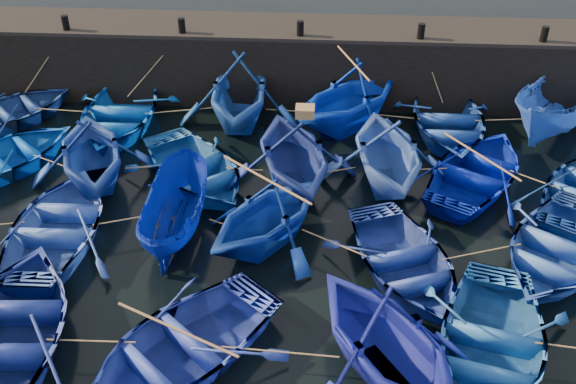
{
  "coord_description": "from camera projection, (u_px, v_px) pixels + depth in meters",
  "views": [
    {
      "loc": [
        0.91,
        -10.97,
        10.78
      ],
      "look_at": [
        0.0,
        3.2,
        0.7
      ],
      "focal_mm": 40.0,
      "sensor_mm": 36.0,
      "label": 1
    }
  ],
  "objects": [
    {
      "name": "ground",
      "position": [
        279.0,
        294.0,
        15.21
      ],
      "size": [
        120.0,
        120.0,
        0.0
      ],
      "primitive_type": "plane",
      "color": "black",
      "rests_on": "ground"
    },
    {
      "name": "quay_wall",
      "position": [
        301.0,
        62.0,
        23.03
      ],
      "size": [
        26.0,
        2.5,
        2.5
      ],
      "primitive_type": "cube",
      "color": "black",
      "rests_on": "ground"
    },
    {
      "name": "quay_top",
      "position": [
        301.0,
        27.0,
        22.27
      ],
      "size": [
        26.0,
        2.5,
        0.12
      ],
      "primitive_type": "cube",
      "color": "black",
      "rests_on": "quay_wall"
    },
    {
      "name": "bollard_0",
      "position": [
        65.0,
        23.0,
        21.78
      ],
      "size": [
        0.24,
        0.24,
        0.5
      ],
      "primitive_type": "cylinder",
      "color": "black",
      "rests_on": "quay_top"
    },
    {
      "name": "bollard_1",
      "position": [
        182.0,
        25.0,
        21.57
      ],
      "size": [
        0.24,
        0.24,
        0.5
      ],
      "primitive_type": "cylinder",
      "color": "black",
      "rests_on": "quay_top"
    },
    {
      "name": "bollard_2",
      "position": [
        300.0,
        28.0,
        21.36
      ],
      "size": [
        0.24,
        0.24,
        0.5
      ],
      "primitive_type": "cylinder",
      "color": "black",
      "rests_on": "quay_top"
    },
    {
      "name": "bollard_3",
      "position": [
        421.0,
        31.0,
        21.15
      ],
      "size": [
        0.24,
        0.24,
        0.5
      ],
      "primitive_type": "cylinder",
      "color": "black",
      "rests_on": "quay_top"
    },
    {
      "name": "bollard_4",
      "position": [
        544.0,
        34.0,
        20.95
      ],
      "size": [
        0.24,
        0.24,
        0.5
      ],
      "primitive_type": "cylinder",
      "color": "black",
      "rests_on": "quay_top"
    },
    {
      "name": "boat_0",
      "position": [
        12.0,
        110.0,
        21.75
      ],
      "size": [
        5.21,
        5.26,
        0.9
      ],
      "primitive_type": "imported",
      "rotation": [
        0.0,
        0.0,
        2.38
      ],
      "color": "navy",
      "rests_on": "ground"
    },
    {
      "name": "boat_1",
      "position": [
        118.0,
        113.0,
        21.4
      ],
      "size": [
        3.83,
        5.26,
        1.07
      ],
      "primitive_type": "imported",
      "rotation": [
        0.0,
        0.0,
        0.03
      ],
      "color": "blue",
      "rests_on": "ground"
    },
    {
      "name": "boat_2",
      "position": [
        239.0,
        90.0,
        21.26
      ],
      "size": [
        4.27,
        4.88,
        2.47
      ],
      "primitive_type": "imported",
      "rotation": [
        0.0,
        0.0,
        0.05
      ],
      "color": "#1C4C9E",
      "rests_on": "ground"
    },
    {
      "name": "boat_3",
      "position": [
        350.0,
        96.0,
        20.98
      ],
      "size": [
        5.98,
        5.98,
        2.39
      ],
      "primitive_type": "imported",
      "rotation": [
        0.0,
        0.0,
        -0.79
      ],
      "color": "#0631CF",
      "rests_on": "ground"
    },
    {
      "name": "boat_4",
      "position": [
        448.0,
        121.0,
        21.03
      ],
      "size": [
        3.6,
        5.0,
        1.03
      ],
      "primitive_type": "imported",
      "rotation": [
        0.0,
        0.0,
        0.01
      ],
      "color": "navy",
      "rests_on": "ground"
    },
    {
      "name": "boat_5",
      "position": [
        559.0,
        107.0,
        20.74
      ],
      "size": [
        4.72,
        5.41,
        2.04
      ],
      "primitive_type": "imported",
      "rotation": [
        0.0,
        0.0,
        -0.63
      ],
      "color": "blue",
      "rests_on": "ground"
    },
    {
      "name": "boat_6",
      "position": [
        5.0,
        156.0,
        19.33
      ],
      "size": [
        5.36,
        5.51,
        0.93
      ],
      "primitive_type": "imported",
      "rotation": [
        0.0,
        0.0,
        2.44
      ],
      "color": "#0447BC",
      "rests_on": "ground"
    },
    {
      "name": "boat_7",
      "position": [
        91.0,
        150.0,
        18.35
      ],
      "size": [
        5.0,
        5.33,
        2.25
      ],
      "primitive_type": "imported",
      "rotation": [
        0.0,
        0.0,
        3.52
      ],
      "color": "navy",
      "rests_on": "ground"
    },
    {
      "name": "boat_8",
      "position": [
        195.0,
        169.0,
        18.74
      ],
      "size": [
        5.43,
        5.67,
        0.96
      ],
      "primitive_type": "imported",
      "rotation": [
        0.0,
        0.0,
        0.65
      ],
      "color": "#1854A4",
      "rests_on": "ground"
    },
    {
      "name": "boat_9",
      "position": [
        294.0,
        153.0,
        18.14
      ],
      "size": [
        5.0,
        5.42,
        2.38
      ],
      "primitive_type": "imported",
      "rotation": [
        0.0,
        0.0,
        3.42
      ],
      "color": "navy",
      "rests_on": "ground"
    },
    {
      "name": "boat_10",
      "position": [
        388.0,
        150.0,
        18.28
      ],
      "size": [
        4.42,
        4.94,
        2.35
      ],
      "primitive_type": "imported",
      "rotation": [
        0.0,
        0.0,
        3.28
      ],
      "color": "blue",
      "rests_on": "ground"
    },
    {
      "name": "boat_11",
      "position": [
        478.0,
        171.0,
        18.63
      ],
      "size": [
        5.33,
        5.8,
        0.98
      ],
      "primitive_type": "imported",
      "rotation": [
        0.0,
        0.0,
        2.61
      ],
      "color": "#02159E",
      "rests_on": "ground"
    },
    {
      "name": "boat_14",
      "position": [
        59.0,
        225.0,
        16.55
      ],
      "size": [
        3.51,
        4.85,
        0.99
      ],
      "primitive_type": "imported",
      "rotation": [
        0.0,
        0.0,
        3.16
      ],
      "color": "blue",
      "rests_on": "ground"
    },
    {
      "name": "boat_15",
      "position": [
        174.0,
        211.0,
        16.58
      ],
      "size": [
        1.57,
        4.0,
        1.54
      ],
      "primitive_type": "imported",
      "rotation": [
        0.0,
        0.0,
        3.12
      ],
      "color": "#001582",
      "rests_on": "ground"
    },
    {
      "name": "boat_16",
      "position": [
        267.0,
        213.0,
        16.1
      ],
      "size": [
        5.01,
        5.11,
        2.04
      ],
      "primitive_type": "imported",
      "rotation": [
        0.0,
        0.0,
        -0.66
      ],
      "color": "navy",
      "rests_on": "ground"
    },
    {
      "name": "boat_17",
      "position": [
        404.0,
        261.0,
        15.48
      ],
      "size": [
        4.51,
        5.26,
        0.92
      ],
      "primitive_type": "imported",
      "rotation": [
        0.0,
        0.0,
        0.36
      ],
      "color": "navy",
      "rests_on": "ground"
    },
    {
      "name": "boat_18",
      "position": [
        557.0,
        247.0,
        15.83
      ],
      "size": [
        5.43,
        5.85,
        0.99
      ],
      "primitive_type": "imported",
      "rotation": [
        0.0,
        0.0,
        -0.56
      ],
      "color": "#284EAE",
      "rests_on": "ground"
    },
    {
      "name": "boat_21",
      "position": [
        4.0,
        337.0,
        13.37
      ],
      "size": [
        4.34,
        5.79,
        1.14
      ],
      "primitive_type": "imported",
      "rotation": [
        0.0,
        0.0,
        3.22
      ],
      "color": "navy",
      "rests_on": "ground"
    },
    {
      "name": "boat_22",
      "position": [
        179.0,
        346.0,
        13.26
      ],
      "size": [
        5.67,
        5.8,
        0.98
      ],
      "primitive_type": "imported",
      "rotation": [
        0.0,
        0.0,
        -0.72
      ],
      "color": "#1F3499",
      "rests_on": "ground"
    },
    {
      "name": "boat_23",
      "position": [
        387.0,
        339.0,
        12.57
      ],
      "size": [
        5.52,
        5.68,
        2.28
      ],
      "primitive_type": "imported",
      "rotation": [
        0.0,
        0.0,
        0.6
      ],
      "color": "#152098",
      "rests_on": "ground"
    },
    {
      "name": "boat_24",
      "position": [
        491.0,
        343.0,
        13.35
      ],
      "size": [
        4.41,
        5.37,
        0.97
      ],
      "primitive_type": "imported",
      "rotation": [
        0.0,
        0.0,
        -0.25
      ],
      "color": "#19539F",
      "rests_on": "ground"
    },
    {
      "name": "wooden_crate",
      "position": [
        305.0,
        111.0,
        17.36
      ],
      "size": [
        0.51,
        0.46,
        0.27
      ],
      "primitive_type": "cube",
      "color": "olive",
      "rests_on": "boat_9"
    },
    {
      "name": "mooring_ropes",
      "position": [
        283.0,
        151.0,
        18.8
      ],
      "size": [
        18.21,
        11.83,
        2.1
      ],
      "color": "tan",
      "rests_on": "ground"
    },
    {
      "name": "loose_oars",
      "position": [
        333.0,
        166.0,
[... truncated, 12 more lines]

